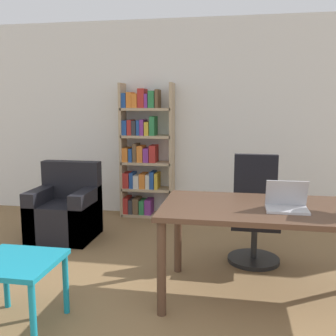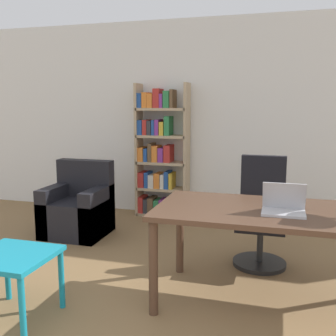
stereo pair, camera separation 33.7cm
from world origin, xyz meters
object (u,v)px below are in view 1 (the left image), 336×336
Objects in this scene: office_chair at (255,214)px; armchair at (65,212)px; laptop at (287,203)px; desk at (276,218)px; bookshelf at (143,154)px; side_table_blue at (16,271)px.

armchair is (-2.17, 0.29, -0.17)m from office_chair.
desk is at bearing 129.72° from laptop.
laptop is at bearing -53.51° from bookshelf.
bookshelf is at bearing 126.49° from laptop.
armchair is at bearing 154.00° from desk.
bookshelf reaches higher than desk.
side_table_blue is at bearing -160.55° from laptop.
office_chair is at bearing 43.23° from side_table_blue.
desk is at bearing -26.00° from armchair.
office_chair is 2.19m from armchair.
laptop reaches higher than side_table_blue.
armchair is at bearing 153.10° from laptop.
desk reaches higher than side_table_blue.
laptop is (0.06, -0.08, 0.14)m from desk.
bookshelf reaches higher than armchair.
office_chair reaches higher than laptop.
side_table_blue is 1.92m from armchair.
desk is 0.17m from laptop.
side_table_blue is (-1.80, -0.73, -0.26)m from desk.
bookshelf is at bearing 86.20° from side_table_blue.
office_chair is 0.57× the size of bookshelf.
office_chair is 1.20× the size of armchair.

